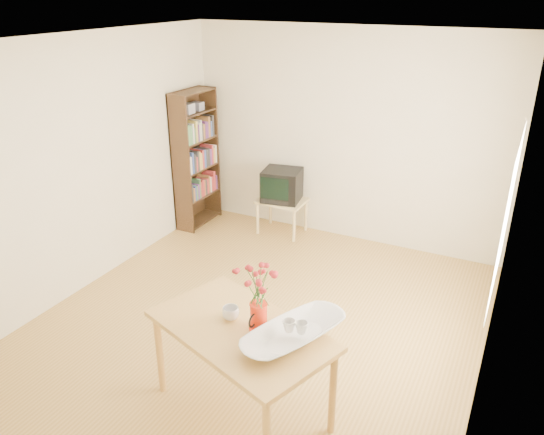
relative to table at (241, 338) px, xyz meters
The scene contains 11 objects.
room 1.30m from the table, 110.81° to the left, with size 4.50×4.50×4.50m.
table is the anchor object (origin of this frame).
tv_stand 3.24m from the table, 110.51° to the left, with size 0.60×0.45×0.46m.
bookshelf 3.61m from the table, 129.12° to the left, with size 0.28×0.70×1.80m.
pitcher 0.22m from the table, 25.94° to the left, with size 0.14×0.22×0.21m.
flowers 0.48m from the table, 25.29° to the left, with size 0.24×0.24×0.34m, color #E1353F, non-canonical shape.
mug 0.19m from the table, 151.10° to the left, with size 0.13×0.13×0.10m, color white.
bowl 0.52m from the table, ahead, with size 0.54×0.54×0.51m, color white.
teacup_a 0.46m from the table, 10.30° to the left, with size 0.08×0.08×0.07m, color white.
teacup_b 0.53m from the table, 10.88° to the left, with size 0.08×0.08×0.07m, color white.
television 3.24m from the table, 110.43° to the left, with size 0.53×0.50×0.40m.
Camera 1 is at (2.05, -3.76, 2.99)m, focal length 35.00 mm.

